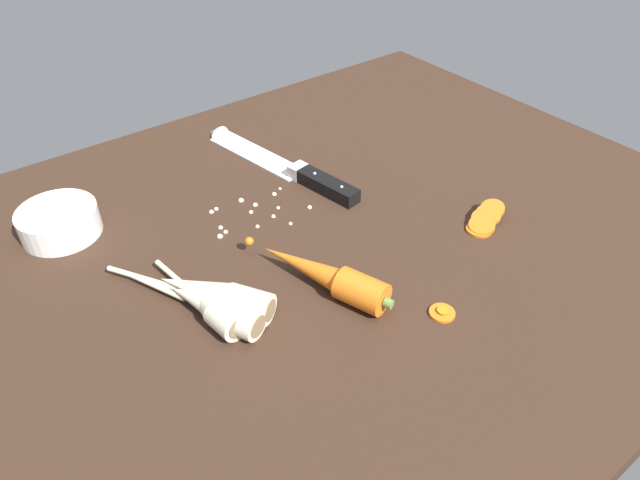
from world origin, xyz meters
The scene contains 10 objects.
ground_plane centered at (0.00, 0.00, -2.00)cm, with size 120.00×90.00×4.00cm, color #332116.
chefs_knife centered at (7.32, 20.41, 0.65)cm, with size 9.25×34.77×4.18cm.
whole_carrot centered at (-4.15, -8.74, 2.10)cm, with size 9.71×21.27×4.20cm.
parsnip_front centered at (-18.02, -4.80, 1.98)cm, with size 9.87×19.08×4.00cm.
parsnip_mid_left centered at (-18.06, -3.96, 1.98)cm, with size 5.25×17.60×4.00cm.
parsnip_mid_right centered at (-16.94, -2.97, 1.98)cm, with size 13.96×21.01×4.00cm.
carrot_slice_stack centered at (22.31, -12.10, 0.82)cm, with size 7.72×4.75×2.63cm.
carrot_slice_stray_near centered at (4.16, -20.87, 0.36)cm, with size 3.18×3.18×0.70cm.
prep_bowl centered at (-27.03, 23.02, 2.15)cm, with size 11.00×11.00×4.00cm.
mince_crumbs centered at (-2.97, 11.00, 0.36)cm, with size 20.82×10.41×0.87cm.
Camera 1 is at (-37.24, -50.70, 50.71)cm, focal length 32.40 mm.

